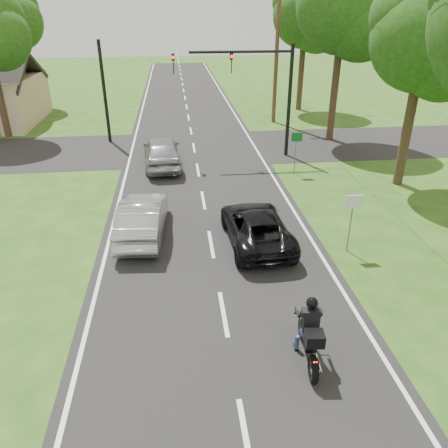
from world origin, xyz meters
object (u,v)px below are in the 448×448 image
(silver_sedan, at_px, (143,217))
(silver_suv, at_px, (162,152))
(motorcycle_rider, at_px, (309,337))
(utility_pole_far, at_px, (277,48))
(sign_green, at_px, (296,143))
(dark_suv, at_px, (256,226))
(sign_white, at_px, (353,210))
(traffic_signal, at_px, (256,81))

(silver_sedan, relative_size, silver_suv, 0.94)
(motorcycle_rider, height_order, silver_sedan, motorcycle_rider)
(utility_pole_far, bearing_deg, motorcycle_rider, -100.33)
(motorcycle_rider, xyz_separation_m, sign_green, (3.07, 12.96, 0.89))
(motorcycle_rider, relative_size, silver_suv, 0.45)
(motorcycle_rider, height_order, dark_suv, motorcycle_rider)
(sign_white, bearing_deg, utility_pole_far, 85.49)
(sign_green, bearing_deg, motorcycle_rider, -103.33)
(dark_suv, distance_m, sign_white, 3.37)
(silver_sedan, relative_size, sign_green, 2.06)
(dark_suv, relative_size, utility_pole_far, 0.45)
(motorcycle_rider, height_order, sign_white, sign_white)
(motorcycle_rider, height_order, silver_suv, motorcycle_rider)
(utility_pole_far, relative_size, sign_green, 4.71)
(dark_suv, height_order, traffic_signal, traffic_signal)
(traffic_signal, relative_size, sign_white, 3.00)
(dark_suv, distance_m, sign_green, 7.76)
(silver_suv, distance_m, sign_green, 7.02)
(silver_suv, xyz_separation_m, sign_green, (6.73, -1.86, 0.79))
(sign_white, relative_size, sign_green, 1.00)
(silver_sedan, xyz_separation_m, sign_white, (7.14, -2.02, 0.87))
(silver_sedan, relative_size, traffic_signal, 0.69)
(motorcycle_rider, distance_m, sign_white, 5.80)
(silver_sedan, bearing_deg, motorcycle_rider, 125.58)
(motorcycle_rider, bearing_deg, silver_sedan, 127.22)
(sign_green, bearing_deg, utility_pole_far, 83.27)
(sign_green, bearing_deg, silver_sedan, -140.84)
(dark_suv, relative_size, silver_sedan, 1.03)
(silver_sedan, height_order, sign_green, sign_green)
(traffic_signal, distance_m, utility_pole_far, 8.55)
(utility_pole_far, bearing_deg, sign_white, -94.51)
(silver_sedan, bearing_deg, traffic_signal, -118.61)
(dark_suv, xyz_separation_m, sign_white, (3.06, -1.02, 0.96))
(dark_suv, distance_m, silver_suv, 9.49)
(motorcycle_rider, xyz_separation_m, silver_suv, (-3.65, 14.81, 0.10))
(silver_suv, relative_size, traffic_signal, 0.73)
(silver_sedan, relative_size, utility_pole_far, 0.44)
(silver_suv, bearing_deg, traffic_signal, -170.80)
(motorcycle_rider, height_order, utility_pole_far, utility_pole_far)
(motorcycle_rider, height_order, sign_green, sign_green)
(dark_suv, xyz_separation_m, utility_pole_far, (4.56, 18.00, 4.44))
(utility_pole_far, distance_m, sign_green, 11.63)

